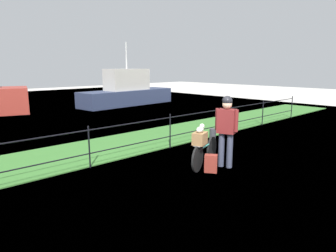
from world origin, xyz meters
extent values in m
plane|color=beige|center=(0.00, 0.00, 0.00)|extent=(60.00, 60.00, 0.00)
cube|color=#38702D|center=(0.00, 3.40, 0.01)|extent=(27.00, 2.40, 0.03)
plane|color=#60849E|center=(0.00, 11.70, 0.00)|extent=(30.00, 30.00, 0.00)
cylinder|color=black|center=(-1.29, 2.15, 0.50)|extent=(0.04, 0.04, 1.00)
cylinder|color=black|center=(1.29, 2.15, 0.50)|extent=(0.04, 0.04, 1.00)
cylinder|color=black|center=(3.86, 2.15, 0.50)|extent=(0.04, 0.04, 1.00)
cylinder|color=black|center=(6.43, 2.15, 0.50)|extent=(0.04, 0.04, 1.00)
cylinder|color=black|center=(9.00, 2.15, 0.50)|extent=(0.04, 0.04, 1.00)
cylinder|color=black|center=(0.00, 2.15, 0.35)|extent=(18.00, 0.03, 0.03)
cylinder|color=black|center=(0.00, 2.15, 0.90)|extent=(18.00, 0.03, 0.03)
cylinder|color=black|center=(1.25, 0.59, 0.31)|extent=(0.59, 0.25, 0.61)
cylinder|color=black|center=(0.35, 0.27, 0.31)|extent=(0.59, 0.25, 0.61)
cylinder|color=#337F70|center=(0.80, 0.43, 0.47)|extent=(0.72, 0.29, 0.04)
cube|color=black|center=(0.47, 0.31, 0.51)|extent=(0.22, 0.15, 0.06)
cube|color=slate|center=(0.47, 0.31, 0.60)|extent=(0.39, 0.27, 0.02)
cube|color=olive|center=(0.47, 0.31, 0.75)|extent=(0.41, 0.36, 0.28)
ellipsoid|color=silver|center=(0.47, 0.31, 0.95)|extent=(0.31, 0.23, 0.13)
sphere|color=silver|center=(0.58, 0.35, 1.01)|extent=(0.11, 0.11, 0.11)
cylinder|color=#383D51|center=(1.06, 0.15, 0.41)|extent=(0.14, 0.14, 0.82)
cylinder|color=#383D51|center=(1.13, -0.04, 0.41)|extent=(0.14, 0.14, 0.82)
cube|color=maroon|center=(1.10, 0.05, 1.10)|extent=(0.38, 0.46, 0.56)
cylinder|color=maroon|center=(1.02, 0.26, 1.13)|extent=(0.10, 0.10, 0.50)
cylinder|color=maroon|center=(1.17, -0.15, 1.13)|extent=(0.10, 0.10, 0.50)
sphere|color=tan|center=(1.10, 0.05, 1.49)|extent=(0.22, 0.22, 0.22)
sphere|color=black|center=(1.10, 0.05, 1.57)|extent=(0.23, 0.23, 0.23)
cube|color=maroon|center=(0.57, 0.05, 0.20)|extent=(0.31, 0.33, 0.40)
cylinder|color=#38383D|center=(2.61, 1.65, 0.23)|extent=(0.20, 0.20, 0.46)
cube|color=#2D3856|center=(6.33, 11.37, 0.46)|extent=(6.41, 2.26, 0.92)
cube|color=#B7B2A8|center=(6.33, 11.37, 1.56)|extent=(2.86, 1.44, 1.29)
cylinder|color=#B2B2B2|center=(6.33, 11.37, 3.00)|extent=(0.10, 0.10, 1.60)
camera|label=1|loc=(-4.50, -3.98, 2.33)|focal=31.99mm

